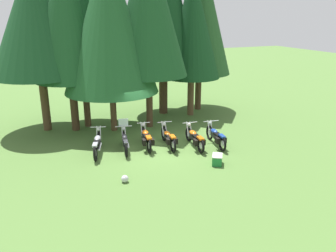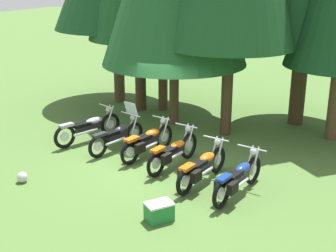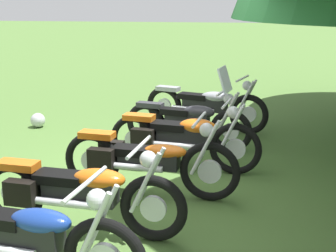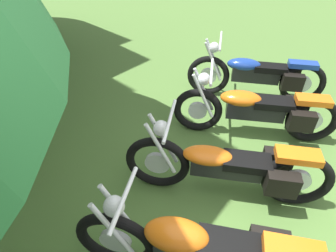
% 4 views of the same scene
% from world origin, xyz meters
% --- Properties ---
extents(ground_plane, '(80.00, 80.00, 0.00)m').
position_xyz_m(ground_plane, '(0.00, 0.00, 0.00)').
color(ground_plane, '#4C7033').
extents(motorcycle_0, '(0.96, 2.32, 1.02)m').
position_xyz_m(motorcycle_0, '(-2.72, 0.46, 0.46)').
color(motorcycle_0, black).
rests_on(motorcycle_0, ground_plane).
extents(motorcycle_1, '(0.77, 2.11, 1.35)m').
position_xyz_m(motorcycle_1, '(-1.52, 0.28, 0.46)').
color(motorcycle_1, black).
rests_on(motorcycle_1, ground_plane).
extents(motorcycle_2, '(0.76, 2.21, 1.02)m').
position_xyz_m(motorcycle_2, '(-0.50, 0.27, 0.48)').
color(motorcycle_2, black).
rests_on(motorcycle_2, ground_plane).
extents(motorcycle_3, '(0.76, 2.26, 1.02)m').
position_xyz_m(motorcycle_3, '(0.48, -0.06, 0.45)').
color(motorcycle_3, black).
rests_on(motorcycle_3, ground_plane).
extents(motorcycle_4, '(0.76, 2.27, 1.00)m').
position_xyz_m(motorcycle_4, '(1.58, -0.57, 0.45)').
color(motorcycle_4, black).
rests_on(motorcycle_4, ground_plane).
extents(motorcycle_5, '(0.79, 2.26, 1.01)m').
position_xyz_m(motorcycle_5, '(2.59, -0.76, 0.46)').
color(motorcycle_5, black).
rests_on(motorcycle_5, ground_plane).
extents(picnic_cooler, '(0.64, 0.69, 0.42)m').
position_xyz_m(picnic_cooler, '(1.55, -2.63, 0.21)').
color(picnic_cooler, '#1E7233').
rests_on(picnic_cooler, ground_plane).
extents(dropped_helmet, '(0.27, 0.27, 0.27)m').
position_xyz_m(dropped_helmet, '(-2.38, -2.67, 0.14)').
color(dropped_helmet, silver).
rests_on(dropped_helmet, ground_plane).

